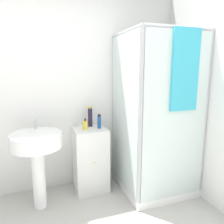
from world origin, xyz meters
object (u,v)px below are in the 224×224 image
object	(u,v)px
shampoo_bottle_tall_black	(90,117)
shampoo_bottle_blue	(99,122)
sink	(37,150)
soap_dispenser	(85,125)

from	to	relation	value
shampoo_bottle_tall_black	shampoo_bottle_blue	world-z (taller)	shampoo_bottle_tall_black
sink	soap_dispenser	distance (m)	0.60
soap_dispenser	shampoo_bottle_tall_black	world-z (taller)	shampoo_bottle_tall_black
shampoo_bottle_blue	shampoo_bottle_tall_black	bearing A→B (deg)	122.72
sink	shampoo_bottle_tall_black	world-z (taller)	shampoo_bottle_tall_black
soap_dispenser	shampoo_bottle_tall_black	bearing A→B (deg)	54.47
sink	soap_dispenser	world-z (taller)	sink
shampoo_bottle_tall_black	shampoo_bottle_blue	bearing A→B (deg)	-57.28
soap_dispenser	shampoo_bottle_blue	bearing A→B (deg)	0.86
sink	shampoo_bottle_blue	world-z (taller)	sink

